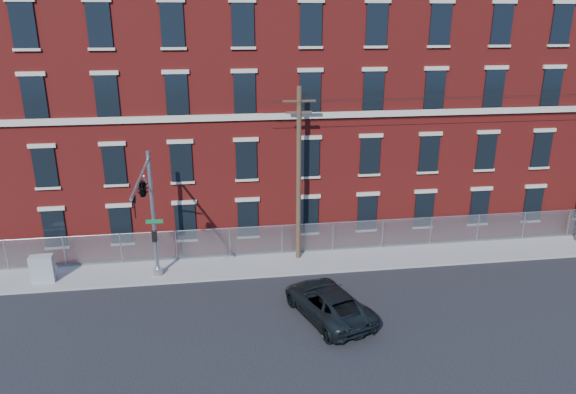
% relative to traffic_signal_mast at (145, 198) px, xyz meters
% --- Properties ---
extents(ground, '(140.00, 140.00, 0.00)m').
position_rel_traffic_signal_mast_xyz_m(ground, '(6.00, -2.18, -5.39)').
color(ground, black).
rests_on(ground, ground).
extents(sidewalk, '(65.00, 3.00, 0.12)m').
position_rel_traffic_signal_mast_xyz_m(sidewalk, '(18.00, 2.82, -5.33)').
color(sidewalk, gray).
rests_on(sidewalk, ground).
extents(mill_building, '(55.30, 14.32, 16.30)m').
position_rel_traffic_signal_mast_xyz_m(mill_building, '(18.00, 11.75, 2.76)').
color(mill_building, maroon).
rests_on(mill_building, ground).
extents(chain_link_fence, '(59.06, 0.06, 1.85)m').
position_rel_traffic_signal_mast_xyz_m(chain_link_fence, '(18.00, 4.12, -4.33)').
color(chain_link_fence, '#A5A8AD').
rests_on(chain_link_fence, ground).
extents(traffic_signal_mast, '(0.90, 6.75, 7.00)m').
position_rel_traffic_signal_mast_xyz_m(traffic_signal_mast, '(0.00, 0.00, 0.00)').
color(traffic_signal_mast, '#9EA0A5').
rests_on(traffic_signal_mast, ground).
extents(utility_pole_near, '(1.80, 0.28, 10.00)m').
position_rel_traffic_signal_mast_xyz_m(utility_pole_near, '(8.00, 3.42, -0.05)').
color(utility_pole_near, '#473323').
rests_on(utility_pole_near, ground).
extents(pickup_truck, '(4.11, 5.94, 1.51)m').
position_rel_traffic_signal_mast_xyz_m(pickup_truck, '(8.39, -3.04, -4.63)').
color(pickup_truck, black).
rests_on(pickup_truck, ground).
extents(utility_cabinet, '(1.22, 0.65, 1.49)m').
position_rel_traffic_signal_mast_xyz_m(utility_cabinet, '(-6.01, 2.38, -4.52)').
color(utility_cabinet, gray).
rests_on(utility_cabinet, sidewalk).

